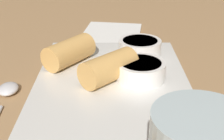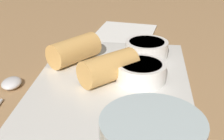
# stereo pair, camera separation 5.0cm
# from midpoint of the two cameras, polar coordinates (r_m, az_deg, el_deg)

# --- Properties ---
(table_surface) EXTENTS (1.80, 1.40, 0.02)m
(table_surface) POSITION_cam_midpoint_polar(r_m,az_deg,el_deg) (0.52, 0.27, -2.88)
(table_surface) COLOR #A87F54
(table_surface) RESTS_ON ground
(serving_plate) EXTENTS (0.33, 0.24, 0.01)m
(serving_plate) POSITION_cam_midpoint_polar(r_m,az_deg,el_deg) (0.49, 2.95, -2.68)
(serving_plate) COLOR silver
(serving_plate) RESTS_ON table_surface
(roll_front_left) EXTENTS (0.09, 0.09, 0.04)m
(roll_front_left) POSITION_cam_midpoint_polar(r_m,az_deg,el_deg) (0.47, 2.89, 0.50)
(roll_front_left) COLOR #DBA356
(roll_front_left) RESTS_ON serving_plate
(roll_front_right) EXTENTS (0.10, 0.09, 0.04)m
(roll_front_right) POSITION_cam_midpoint_polar(r_m,az_deg,el_deg) (0.54, -3.94, 3.71)
(roll_front_right) COLOR #DBA356
(roll_front_right) RESTS_ON serving_plate
(dipping_bowl_near) EXTENTS (0.08, 0.08, 0.03)m
(dipping_bowl_near) POSITION_cam_midpoint_polar(r_m,az_deg,el_deg) (0.48, 8.32, -0.30)
(dipping_bowl_near) COLOR white
(dipping_bowl_near) RESTS_ON serving_plate
(dipping_bowl_far) EXTENTS (0.08, 0.08, 0.03)m
(dipping_bowl_far) POSITION_cam_midpoint_polar(r_m,az_deg,el_deg) (0.57, 8.86, 3.93)
(dipping_bowl_far) COLOR white
(dipping_bowl_far) RESTS_ON serving_plate
(spoon) EXTENTS (0.16, 0.03, 0.01)m
(spoon) POSITION_cam_midpoint_polar(r_m,az_deg,el_deg) (0.50, -15.66, -3.11)
(spoon) COLOR silver
(spoon) RESTS_ON table_surface
(napkin) EXTENTS (0.17, 0.15, 0.01)m
(napkin) POSITION_cam_midpoint_polar(r_m,az_deg,el_deg) (0.72, 4.31, 6.57)
(napkin) COLOR white
(napkin) RESTS_ON table_surface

